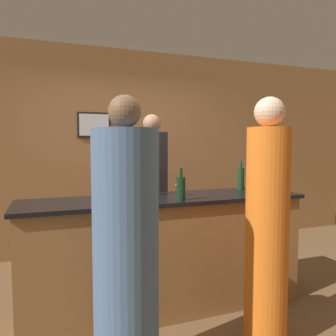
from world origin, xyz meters
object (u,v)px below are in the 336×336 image
(bartender, at_px, (152,200))
(wine_bottle_0, at_px, (149,184))
(guest_0, at_px, (126,257))
(wine_bottle_1, at_px, (241,178))
(wine_bottle_2, at_px, (181,188))
(guest_1, at_px, (267,231))

(bartender, xyz_separation_m, wine_bottle_0, (-0.25, -0.69, 0.28))
(bartender, distance_m, guest_0, 1.81)
(guest_0, xyz_separation_m, wine_bottle_1, (1.46, 1.04, 0.32))
(wine_bottle_0, bearing_deg, bartender, 70.47)
(bartender, height_order, guest_0, bartender)
(bartender, relative_size, wine_bottle_1, 6.18)
(bartender, relative_size, wine_bottle_2, 6.79)
(guest_0, bearing_deg, wine_bottle_0, 65.51)
(guest_1, relative_size, wine_bottle_0, 6.69)
(bartender, relative_size, guest_1, 1.00)
(bartender, bearing_deg, guest_0, 67.52)
(bartender, distance_m, guest_1, 1.64)
(bartender, distance_m, wine_bottle_0, 0.78)
(bartender, bearing_deg, wine_bottle_1, 140.25)
(wine_bottle_0, distance_m, wine_bottle_2, 0.39)
(guest_0, relative_size, wine_bottle_0, 6.50)
(bartender, xyz_separation_m, wine_bottle_1, (0.76, -0.64, 0.29))
(wine_bottle_1, bearing_deg, guest_0, -144.57)
(guest_0, relative_size, guest_1, 0.97)
(guest_1, height_order, wine_bottle_1, guest_1)
(bartender, height_order, wine_bottle_0, bartender)
(wine_bottle_0, distance_m, wine_bottle_1, 1.01)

